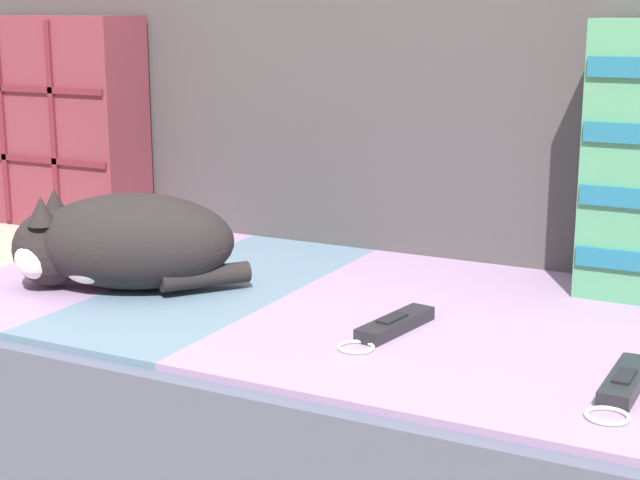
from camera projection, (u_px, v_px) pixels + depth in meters
couch at (303, 419)px, 1.59m from camera, size 2.20×0.84×0.44m
sofa_backrest at (393, 91)px, 1.78m from camera, size 2.15×0.14×0.57m
throw_pillow_quilted at (51, 121)px, 1.98m from camera, size 0.40×0.14×0.42m
sleeping_cat at (118, 243)px, 1.52m from camera, size 0.36×0.29×0.15m
game_remote_near at (624, 384)px, 1.12m from camera, size 0.05×0.19×0.02m
game_remote_far at (393, 325)px, 1.33m from camera, size 0.07×0.20×0.02m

